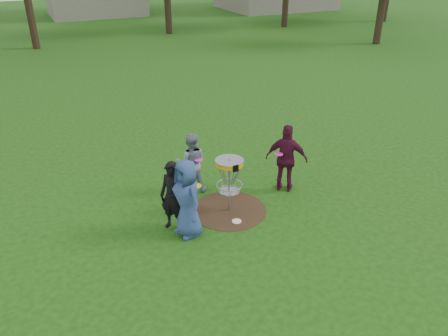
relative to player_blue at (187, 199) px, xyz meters
name	(u,v)px	position (x,y,z in m)	size (l,w,h in m)	color
ground	(229,210)	(1.22, 0.48, -0.89)	(100.00, 100.00, 0.00)	#19470F
dirt_patch	(229,210)	(1.22, 0.48, -0.89)	(1.80, 1.80, 0.01)	#47331E
player_blue	(187,199)	(0.00, 0.00, 0.00)	(0.87, 0.57, 1.78)	#2F4783
player_black	(173,196)	(-0.21, 0.34, -0.08)	(0.59, 0.39, 1.63)	black
player_grey	(191,163)	(0.77, 1.78, -0.11)	(0.76, 0.59, 1.57)	gray
player_maroon	(287,159)	(2.95, 0.79, 0.01)	(1.05, 0.44, 1.79)	#50122D
disc_on_grass	(237,221)	(1.17, -0.03, -0.88)	(0.22, 0.22, 0.02)	white
disc_golf_basket	(229,173)	(1.22, 0.48, 0.13)	(0.66, 0.67, 1.38)	#9EA0A5
held_discs	(216,170)	(0.96, 0.68, 0.15)	(2.83, 1.63, 0.16)	yellow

